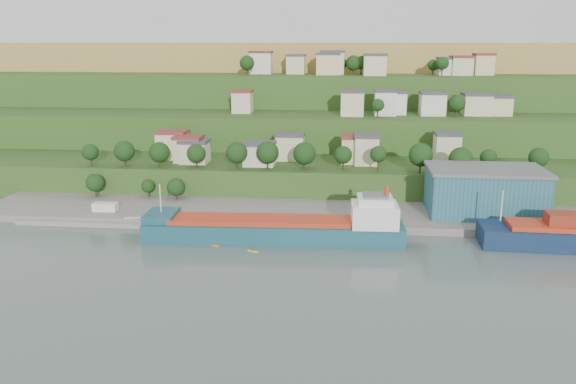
# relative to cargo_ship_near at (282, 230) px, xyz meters

# --- Properties ---
(ground) EXTENTS (500.00, 500.00, 0.00)m
(ground) POSITION_rel_cargo_ship_near_xyz_m (2.31, -8.06, -2.62)
(ground) COLOR #465550
(ground) RESTS_ON ground
(quay) EXTENTS (220.00, 26.00, 4.00)m
(quay) POSITION_rel_cargo_ship_near_xyz_m (22.31, 19.94, -2.62)
(quay) COLOR slate
(quay) RESTS_ON ground
(pebble_beach) EXTENTS (40.00, 18.00, 2.40)m
(pebble_beach) POSITION_rel_cargo_ship_near_xyz_m (-52.69, 13.94, -2.62)
(pebble_beach) COLOR slate
(pebble_beach) RESTS_ON ground
(hillside) EXTENTS (360.00, 211.14, 96.00)m
(hillside) POSITION_rel_cargo_ship_near_xyz_m (2.36, 160.64, -2.53)
(hillside) COLOR #284719
(hillside) RESTS_ON ground
(cargo_ship_near) EXTENTS (64.17, 12.58, 16.40)m
(cargo_ship_near) POSITION_rel_cargo_ship_near_xyz_m (0.00, 0.00, 0.00)
(cargo_ship_near) COLOR #14404B
(cargo_ship_near) RESTS_ON ground
(warehouse) EXTENTS (31.11, 19.19, 12.80)m
(warehouse) POSITION_rel_cargo_ship_near_xyz_m (53.25, 21.79, 5.81)
(warehouse) COLOR #205262
(warehouse) RESTS_ON quay
(caravan) EXTENTS (6.71, 2.82, 3.13)m
(caravan) POSITION_rel_cargo_ship_near_xyz_m (-51.12, 13.81, 0.14)
(caravan) COLOR silver
(caravan) RESTS_ON pebble_beach
(dinghy) EXTENTS (4.32, 2.34, 0.82)m
(dinghy) POSITION_rel_cargo_ship_near_xyz_m (-41.31, 8.18, -1.01)
(dinghy) COLOR silver
(dinghy) RESTS_ON pebble_beach
(kayak_orange) EXTENTS (3.42, 2.00, 0.87)m
(kayak_orange) POSITION_rel_cargo_ship_near_xyz_m (-16.08, -5.44, -2.36)
(kayak_orange) COLOR orange
(kayak_orange) RESTS_ON ground
(kayak_yellow) EXTENTS (2.83, 1.43, 0.71)m
(kayak_yellow) POSITION_rel_cargo_ship_near_xyz_m (-5.81, -8.51, -2.41)
(kayak_yellow) COLOR yellow
(kayak_yellow) RESTS_ON ground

